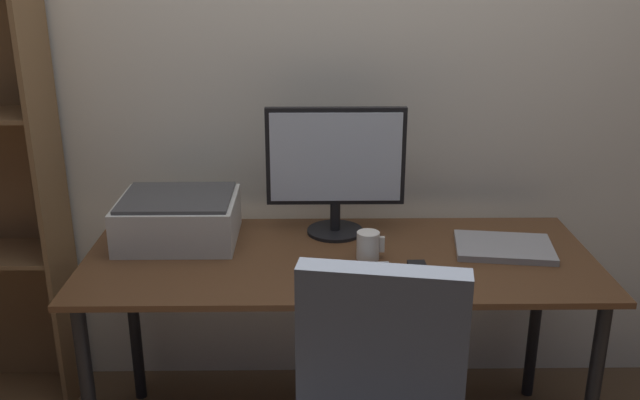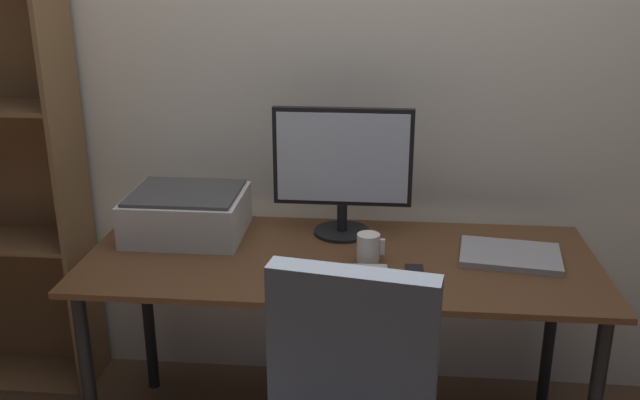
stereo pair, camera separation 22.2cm
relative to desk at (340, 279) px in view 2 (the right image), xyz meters
The scene contains 8 objects.
back_wall 0.82m from the desk, 90.00° to the left, with size 6.40×0.10×2.60m, color silver.
desk is the anchor object (origin of this frame).
monitor 0.39m from the desk, 91.99° to the left, with size 0.48×0.20×0.46m.
keyboard 0.17m from the desk, 85.39° to the right, with size 0.29×0.11×0.02m, color #B7BABC.
mouse 0.30m from the desk, 32.80° to the right, with size 0.06×0.10×0.03m, color black.
coffee_mug 0.16m from the desk, 14.73° to the right, with size 0.09×0.07×0.09m.
laptop 0.57m from the desk, ahead, with size 0.32×0.23×0.02m, color #99999E.
printer 0.59m from the desk, 165.34° to the left, with size 0.40×0.34×0.16m.
Camera 2 is at (0.13, -2.11, 1.68)m, focal length 39.27 mm.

